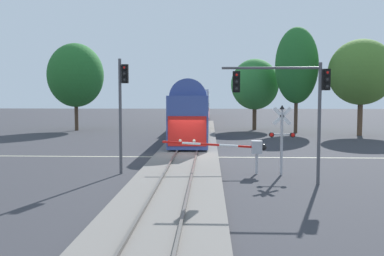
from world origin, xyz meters
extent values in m
plane|color=#333338|center=(0.00, 0.00, 0.00)|extent=(220.00, 220.00, 0.00)
cube|color=beige|center=(0.00, 0.00, 0.00)|extent=(44.00, 0.20, 0.01)
cube|color=slate|center=(0.00, 0.00, 0.09)|extent=(4.40, 80.00, 0.18)
cube|color=#56514C|center=(-0.72, 0.00, 0.25)|extent=(0.10, 80.00, 0.14)
cube|color=#56514C|center=(0.72, 0.00, 0.25)|extent=(0.10, 80.00, 0.14)
cube|color=#384C93|center=(0.00, 9.79, 2.27)|extent=(3.00, 17.11, 3.90)
cube|color=red|center=(0.00, 1.21, 1.69)|extent=(2.76, 0.08, 2.15)
cylinder|color=#384C93|center=(0.00, 9.79, 4.10)|extent=(2.76, 15.40, 2.76)
sphere|color=#F4F2CC|center=(-0.50, 1.20, 1.00)|extent=(0.24, 0.24, 0.24)
sphere|color=#F4F2CC|center=(0.50, 1.20, 1.00)|extent=(0.24, 0.24, 0.24)
cube|color=silver|center=(0.00, 30.33, 2.62)|extent=(3.00, 22.16, 4.60)
cube|color=black|center=(1.51, 30.33, 2.92)|extent=(0.04, 19.94, 0.90)
cube|color=red|center=(1.52, 30.33, 1.47)|extent=(0.04, 20.39, 0.36)
cube|color=silver|center=(0.00, 53.39, 2.62)|extent=(3.00, 22.16, 4.60)
cube|color=black|center=(1.51, 53.39, 2.92)|extent=(0.04, 19.94, 0.90)
cube|color=red|center=(1.52, 53.39, 1.47)|extent=(0.04, 20.39, 0.36)
cylinder|color=#B7B7BC|center=(4.14, -6.30, 0.55)|extent=(0.14, 0.14, 1.10)
cube|color=#B7B7BC|center=(4.14, -6.30, 1.45)|extent=(0.56, 0.40, 0.70)
sphere|color=black|center=(4.49, -6.30, 1.45)|extent=(0.36, 0.36, 0.36)
cylinder|color=red|center=(3.63, -6.30, 1.48)|extent=(1.01, 0.12, 0.17)
cylinder|color=white|center=(2.63, -6.30, 1.53)|extent=(1.01, 0.12, 0.17)
cylinder|color=red|center=(1.62, -6.30, 1.59)|extent=(1.01, 0.12, 0.17)
cylinder|color=white|center=(0.61, -6.30, 1.64)|extent=(1.01, 0.12, 0.17)
cylinder|color=red|center=(-0.39, -6.30, 1.70)|extent=(1.01, 0.12, 0.17)
sphere|color=red|center=(-0.90, -6.30, 1.72)|extent=(0.14, 0.14, 0.14)
cylinder|color=#B2B2B7|center=(5.41, -6.64, 1.75)|extent=(0.14, 0.14, 3.50)
cube|color=white|center=(5.41, -6.66, 3.15)|extent=(0.98, 0.05, 0.98)
cube|color=white|center=(5.41, -6.66, 3.15)|extent=(0.98, 0.05, 0.98)
cube|color=#B2B2B7|center=(5.41, -6.64, 2.17)|extent=(1.10, 0.08, 0.08)
cylinder|color=black|center=(4.86, -6.74, 2.17)|extent=(0.26, 0.18, 0.26)
cylinder|color=black|center=(5.96, -6.74, 2.17)|extent=(0.26, 0.18, 0.26)
sphere|color=red|center=(4.86, -6.84, 2.17)|extent=(0.20, 0.20, 0.20)
sphere|color=red|center=(5.96, -6.84, 2.17)|extent=(0.20, 0.20, 0.20)
cone|color=black|center=(5.41, -6.64, 3.62)|extent=(0.28, 0.28, 0.22)
cylinder|color=#4C4C51|center=(6.77, -8.97, 2.89)|extent=(0.16, 0.16, 5.77)
cube|color=black|center=(7.05, -8.97, 4.97)|extent=(0.34, 0.26, 1.00)
sphere|color=red|center=(7.05, -9.12, 5.29)|extent=(0.20, 0.20, 0.20)
cylinder|color=black|center=(7.05, -9.15, 5.29)|extent=(0.24, 0.10, 0.24)
sphere|color=#262626|center=(7.05, -9.12, 4.97)|extent=(0.20, 0.20, 0.20)
cylinder|color=black|center=(7.05, -9.15, 4.97)|extent=(0.24, 0.10, 0.24)
sphere|color=#262626|center=(7.05, -9.12, 4.65)|extent=(0.20, 0.20, 0.20)
cylinder|color=black|center=(7.05, -9.15, 4.65)|extent=(0.24, 0.10, 0.24)
cylinder|color=#4C4C51|center=(4.46, -8.97, 5.52)|extent=(4.61, 0.12, 0.12)
cube|color=black|center=(2.85, -8.97, 4.87)|extent=(0.34, 0.26, 1.00)
sphere|color=red|center=(2.85, -9.12, 5.19)|extent=(0.20, 0.20, 0.20)
cylinder|color=black|center=(2.85, -9.15, 5.19)|extent=(0.24, 0.10, 0.24)
sphere|color=#262626|center=(2.85, -9.12, 4.87)|extent=(0.20, 0.20, 0.20)
cylinder|color=black|center=(2.85, -9.15, 4.87)|extent=(0.24, 0.10, 0.24)
sphere|color=#262626|center=(2.85, -9.12, 4.55)|extent=(0.20, 0.20, 0.20)
cylinder|color=black|center=(2.85, -9.15, 4.55)|extent=(0.24, 0.10, 0.24)
cylinder|color=#4C4C51|center=(-3.19, -6.56, 3.09)|extent=(0.16, 0.16, 6.18)
cube|color=black|center=(-2.91, -6.56, 5.38)|extent=(0.34, 0.26, 1.00)
sphere|color=red|center=(-2.91, -6.71, 5.70)|extent=(0.20, 0.20, 0.20)
cylinder|color=black|center=(-2.91, -6.74, 5.70)|extent=(0.24, 0.10, 0.24)
sphere|color=#262626|center=(-2.91, -6.71, 5.38)|extent=(0.20, 0.20, 0.20)
cylinder|color=black|center=(-2.91, -6.74, 5.38)|extent=(0.24, 0.10, 0.24)
sphere|color=#262626|center=(-2.91, -6.71, 5.06)|extent=(0.20, 0.20, 0.20)
cylinder|color=black|center=(-2.91, -6.74, 5.06)|extent=(0.24, 0.10, 0.24)
cylinder|color=brown|center=(17.48, 16.80, 2.05)|extent=(0.52, 0.52, 4.10)
ellipsoid|color=#4C7A2D|center=(17.48, 16.80, 6.68)|extent=(6.77, 6.77, 6.87)
cylinder|color=#4C3828|center=(-14.52, 22.25, 1.90)|extent=(0.44, 0.44, 3.80)
ellipsoid|color=#236628|center=(-14.52, 22.25, 6.67)|extent=(6.69, 6.69, 7.63)
cylinder|color=#4C3828|center=(7.14, 24.09, 1.64)|extent=(0.49, 0.49, 3.28)
ellipsoid|color=#2D7533|center=(7.14, 24.09, 5.61)|extent=(5.82, 5.82, 6.20)
cylinder|color=#4C3828|center=(11.36, 19.87, 2.21)|extent=(0.41, 0.41, 4.41)
ellipsoid|color=#236628|center=(11.36, 19.87, 7.61)|extent=(4.79, 4.79, 8.53)
camera|label=1|loc=(1.59, -29.60, 4.23)|focal=40.60mm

